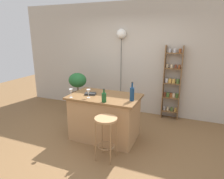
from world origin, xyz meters
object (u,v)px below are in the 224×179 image
at_px(plant_stool, 79,108).
at_px(wine_glass_center, 88,92).
at_px(cookbook, 90,94).
at_px(pendant_globe_light, 121,34).
at_px(spice_shelf, 172,84).
at_px(wine_glass_left, 71,91).
at_px(bottle_spirits_clear, 104,97).
at_px(potted_plant, 78,85).
at_px(bar_stool, 106,128).
at_px(bottle_vinegar, 132,94).

height_order(plant_stool, wine_glass_center, wine_glass_center).
distance_m(cookbook, pendant_globe_light, 1.93).
xyz_separation_m(spice_shelf, wine_glass_left, (-1.62, -1.83, 0.12)).
xyz_separation_m(bottle_spirits_clear, cookbook, (-0.43, 0.30, -0.07)).
distance_m(spice_shelf, wine_glass_left, 2.45).
xyz_separation_m(spice_shelf, potted_plant, (-2.21, -0.65, -0.08)).
relative_size(spice_shelf, wine_glass_left, 10.84).
bearing_deg(bar_stool, cookbook, 134.39).
bearing_deg(potted_plant, plant_stool, 0.00).
bearing_deg(bottle_spirits_clear, plant_stool, 136.94).
height_order(bottle_spirits_clear, wine_glass_left, bottle_spirits_clear).
xyz_separation_m(bottle_vinegar, wine_glass_left, (-1.10, -0.25, -0.01)).
height_order(bar_stool, wine_glass_center, wine_glass_center).
xyz_separation_m(wine_glass_center, cookbook, (-0.07, 0.20, -0.10)).
height_order(spice_shelf, wine_glass_center, spice_shelf).
distance_m(potted_plant, bottle_spirits_clear, 1.74).
xyz_separation_m(bar_stool, wine_glass_center, (-0.53, 0.42, 0.45)).
distance_m(bottle_spirits_clear, wine_glass_center, 0.38).
bearing_deg(bottle_vinegar, cookbook, 176.64).
bearing_deg(pendant_globe_light, potted_plant, -142.48).
height_order(bottle_spirits_clear, bottle_vinegar, bottle_vinegar).
height_order(potted_plant, cookbook, potted_plant).
bearing_deg(bar_stool, bottle_vinegar, 65.66).
xyz_separation_m(potted_plant, bottle_spirits_clear, (1.27, -1.18, 0.17)).
bearing_deg(bottle_spirits_clear, bottle_vinegar, 30.51).
bearing_deg(cookbook, bottle_vinegar, -19.09).
height_order(wine_glass_left, cookbook, wine_glass_left).
relative_size(bottle_vinegar, wine_glass_center, 2.09).
height_order(plant_stool, bottle_spirits_clear, bottle_spirits_clear).
distance_m(bar_stool, pendant_globe_light, 2.68).
bearing_deg(potted_plant, wine_glass_left, -63.47).
bearing_deg(wine_glass_left, bar_stool, -20.28).
distance_m(plant_stool, bottle_spirits_clear, 1.90).
bearing_deg(cookbook, bottle_spirits_clear, -50.89).
height_order(bottle_vinegar, wine_glass_left, bottle_vinegar).
bearing_deg(wine_glass_center, pendant_globe_light, 90.07).
distance_m(wine_glass_left, pendant_globe_light, 2.15).
xyz_separation_m(plant_stool, bottle_spirits_clear, (1.27, -1.18, 0.79)).
height_order(wine_glass_left, pendant_globe_light, pendant_globe_light).
bearing_deg(potted_plant, bar_stool, -46.11).
relative_size(spice_shelf, potted_plant, 2.44).
xyz_separation_m(wine_glass_left, pendant_globe_light, (0.31, 1.87, 1.01)).
xyz_separation_m(potted_plant, wine_glass_left, (0.59, -1.18, 0.20)).
distance_m(bottle_spirits_clear, wine_glass_left, 0.68).
height_order(spice_shelf, bottle_vinegar, spice_shelf).
distance_m(plant_stool, wine_glass_left, 1.55).
xyz_separation_m(bar_stool, wine_glass_left, (-0.85, 0.31, 0.45)).
height_order(plant_stool, bottle_vinegar, bottle_vinegar).
relative_size(spice_shelf, wine_glass_center, 10.84).
bearing_deg(pendant_globe_light, cookbook, -92.38).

